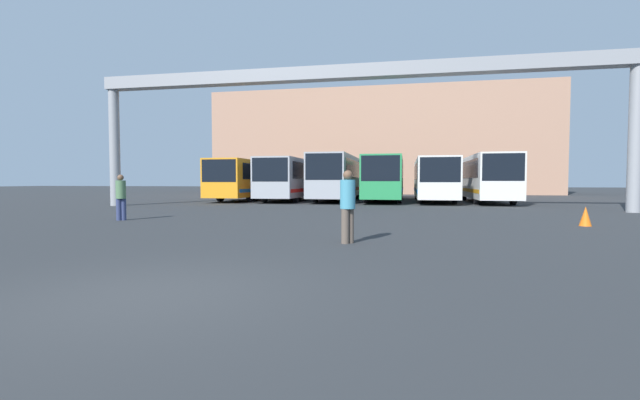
{
  "coord_description": "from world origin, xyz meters",
  "views": [
    {
      "loc": [
        3.29,
        -4.94,
        1.51
      ],
      "look_at": [
        -1.98,
        21.16,
        0.3
      ],
      "focal_mm": 24.0,
      "sensor_mm": 36.0,
      "label": 1
    }
  ],
  "objects_px": {
    "bus_slot_0": "(252,178)",
    "bus_slot_5": "(486,176)",
    "bus_slot_4": "(434,178)",
    "bus_slot_2": "(339,175)",
    "pedestrian_near_center": "(348,205)",
    "bus_slot_1": "(291,177)",
    "bus_slot_3": "(385,177)",
    "traffic_cone": "(585,216)",
    "pedestrian_near_left": "(121,196)"
  },
  "relations": [
    {
      "from": "bus_slot_2",
      "to": "bus_slot_0",
      "type": "bearing_deg",
      "value": -179.95
    },
    {
      "from": "bus_slot_2",
      "to": "bus_slot_5",
      "type": "relative_size",
      "value": 1.17
    },
    {
      "from": "bus_slot_2",
      "to": "bus_slot_5",
      "type": "xyz_separation_m",
      "value": [
        10.49,
        -0.9,
        -0.07
      ]
    },
    {
      "from": "bus_slot_1",
      "to": "bus_slot_4",
      "type": "xyz_separation_m",
      "value": [
        10.49,
        0.83,
        -0.04
      ]
    },
    {
      "from": "bus_slot_1",
      "to": "bus_slot_4",
      "type": "height_order",
      "value": "bus_slot_1"
    },
    {
      "from": "bus_slot_1",
      "to": "bus_slot_2",
      "type": "bearing_deg",
      "value": 15.31
    },
    {
      "from": "bus_slot_1",
      "to": "traffic_cone",
      "type": "height_order",
      "value": "bus_slot_1"
    },
    {
      "from": "bus_slot_2",
      "to": "pedestrian_near_center",
      "type": "height_order",
      "value": "bus_slot_2"
    },
    {
      "from": "bus_slot_0",
      "to": "bus_slot_1",
      "type": "height_order",
      "value": "bus_slot_1"
    },
    {
      "from": "bus_slot_0",
      "to": "bus_slot_5",
      "type": "distance_m",
      "value": 17.51
    },
    {
      "from": "bus_slot_0",
      "to": "pedestrian_near_center",
      "type": "height_order",
      "value": "bus_slot_0"
    },
    {
      "from": "bus_slot_4",
      "to": "pedestrian_near_center",
      "type": "distance_m",
      "value": 22.19
    },
    {
      "from": "bus_slot_0",
      "to": "bus_slot_2",
      "type": "xyz_separation_m",
      "value": [
        6.99,
        0.01,
        0.17
      ]
    },
    {
      "from": "bus_slot_4",
      "to": "pedestrian_near_center",
      "type": "relative_size",
      "value": 6.84
    },
    {
      "from": "bus_slot_0",
      "to": "pedestrian_near_left",
      "type": "distance_m",
      "value": 17.91
    },
    {
      "from": "bus_slot_3",
      "to": "bus_slot_1",
      "type": "bearing_deg",
      "value": -171.62
    },
    {
      "from": "bus_slot_0",
      "to": "bus_slot_2",
      "type": "bearing_deg",
      "value": 0.05
    },
    {
      "from": "traffic_cone",
      "to": "pedestrian_near_left",
      "type": "bearing_deg",
      "value": -175.7
    },
    {
      "from": "pedestrian_near_left",
      "to": "bus_slot_1",
      "type": "bearing_deg",
      "value": -135.56
    },
    {
      "from": "bus_slot_4",
      "to": "pedestrian_near_center",
      "type": "xyz_separation_m",
      "value": [
        -3.33,
        -21.93,
        -0.8
      ]
    },
    {
      "from": "bus_slot_0",
      "to": "bus_slot_4",
      "type": "distance_m",
      "value": 13.99
    },
    {
      "from": "bus_slot_5",
      "to": "bus_slot_0",
      "type": "bearing_deg",
      "value": 177.07
    },
    {
      "from": "bus_slot_1",
      "to": "bus_slot_4",
      "type": "bearing_deg",
      "value": 4.5
    },
    {
      "from": "bus_slot_5",
      "to": "bus_slot_4",
      "type": "bearing_deg",
      "value": 167.58
    },
    {
      "from": "bus_slot_4",
      "to": "traffic_cone",
      "type": "relative_size",
      "value": 18.5
    },
    {
      "from": "pedestrian_near_left",
      "to": "traffic_cone",
      "type": "xyz_separation_m",
      "value": [
        16.48,
        1.24,
        -0.6
      ]
    },
    {
      "from": "pedestrian_near_left",
      "to": "traffic_cone",
      "type": "distance_m",
      "value": 16.54
    },
    {
      "from": "bus_slot_2",
      "to": "traffic_cone",
      "type": "height_order",
      "value": "bus_slot_2"
    },
    {
      "from": "bus_slot_1",
      "to": "bus_slot_2",
      "type": "relative_size",
      "value": 0.84
    },
    {
      "from": "bus_slot_4",
      "to": "bus_slot_0",
      "type": "bearing_deg",
      "value": 179.49
    },
    {
      "from": "pedestrian_near_center",
      "to": "pedestrian_near_left",
      "type": "xyz_separation_m",
      "value": [
        -9.25,
        4.22,
        -0.01
      ]
    },
    {
      "from": "bus_slot_2",
      "to": "pedestrian_near_center",
      "type": "relative_size",
      "value": 6.99
    },
    {
      "from": "bus_slot_3",
      "to": "pedestrian_near_left",
      "type": "distance_m",
      "value": 20.1
    },
    {
      "from": "bus_slot_1",
      "to": "bus_slot_5",
      "type": "distance_m",
      "value": 13.99
    },
    {
      "from": "bus_slot_1",
      "to": "bus_slot_3",
      "type": "relative_size",
      "value": 0.83
    },
    {
      "from": "bus_slot_0",
      "to": "traffic_cone",
      "type": "height_order",
      "value": "bus_slot_0"
    },
    {
      "from": "pedestrian_near_left",
      "to": "bus_slot_4",
      "type": "bearing_deg",
      "value": -163.89
    },
    {
      "from": "bus_slot_2",
      "to": "traffic_cone",
      "type": "xyz_separation_m",
      "value": [
        10.9,
        -16.6,
        -1.58
      ]
    },
    {
      "from": "bus_slot_5",
      "to": "pedestrian_near_center",
      "type": "bearing_deg",
      "value": -107.88
    },
    {
      "from": "bus_slot_3",
      "to": "bus_slot_4",
      "type": "xyz_separation_m",
      "value": [
        3.5,
        -0.2,
        -0.08
      ]
    },
    {
      "from": "bus_slot_0",
      "to": "pedestrian_near_center",
      "type": "xyz_separation_m",
      "value": [
        10.66,
        -22.05,
        -0.8
      ]
    },
    {
      "from": "bus_slot_0",
      "to": "traffic_cone",
      "type": "xyz_separation_m",
      "value": [
        17.89,
        -16.6,
        -1.41
      ]
    },
    {
      "from": "bus_slot_5",
      "to": "bus_slot_1",
      "type": "bearing_deg",
      "value": -179.77
    },
    {
      "from": "bus_slot_4",
      "to": "pedestrian_near_left",
      "type": "bearing_deg",
      "value": -125.37
    },
    {
      "from": "bus_slot_5",
      "to": "pedestrian_near_left",
      "type": "bearing_deg",
      "value": -133.49
    },
    {
      "from": "traffic_cone",
      "to": "bus_slot_2",
      "type": "bearing_deg",
      "value": 123.28
    },
    {
      "from": "bus_slot_0",
      "to": "bus_slot_2",
      "type": "height_order",
      "value": "bus_slot_2"
    },
    {
      "from": "bus_slot_4",
      "to": "traffic_cone",
      "type": "distance_m",
      "value": 16.99
    },
    {
      "from": "bus_slot_0",
      "to": "bus_slot_3",
      "type": "bearing_deg",
      "value": 0.43
    },
    {
      "from": "bus_slot_4",
      "to": "pedestrian_near_left",
      "type": "height_order",
      "value": "bus_slot_4"
    }
  ]
}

